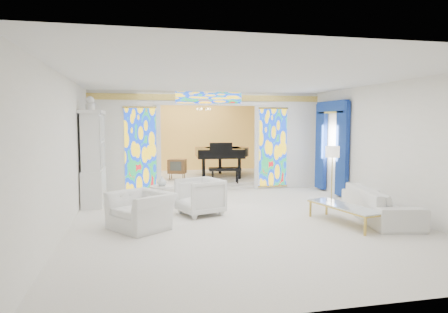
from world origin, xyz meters
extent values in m
plane|color=silver|center=(0.00, 0.00, 0.00)|extent=(12.00, 12.00, 0.00)
cube|color=silver|center=(0.00, 0.00, 3.00)|extent=(7.00, 12.00, 0.02)
cube|color=white|center=(0.00, 6.00, 1.50)|extent=(7.00, 0.02, 3.00)
cube|color=white|center=(0.00, -6.00, 1.50)|extent=(7.00, 0.02, 3.00)
cube|color=white|center=(-3.50, 0.00, 1.50)|extent=(0.02, 12.00, 3.00)
cube|color=white|center=(3.50, 0.00, 1.50)|extent=(0.02, 12.00, 3.00)
cube|color=white|center=(-2.50, 2.00, 1.50)|extent=(2.00, 0.18, 3.00)
cube|color=white|center=(2.50, 2.00, 1.50)|extent=(2.00, 0.18, 3.00)
cube|color=white|center=(0.00, 2.00, 2.80)|extent=(3.00, 0.18, 0.40)
cube|color=silver|center=(-1.50, 1.90, 1.30)|extent=(0.12, 0.06, 2.60)
cube|color=silver|center=(1.50, 1.90, 1.30)|extent=(0.12, 0.06, 2.60)
cube|color=silver|center=(0.00, 1.90, 2.65)|extent=(3.24, 0.06, 0.12)
cube|color=#EABD58|center=(0.00, 1.90, 2.82)|extent=(7.00, 0.05, 0.18)
cube|color=gold|center=(-2.03, 1.89, 1.30)|extent=(0.90, 0.04, 2.40)
cube|color=gold|center=(2.03, 1.89, 1.30)|extent=(0.90, 0.04, 2.40)
cube|color=gold|center=(0.00, 1.89, 2.82)|extent=(2.00, 0.04, 0.34)
cube|color=silver|center=(0.00, 4.10, 0.09)|extent=(6.80, 3.80, 0.18)
cube|color=#F5BA55|center=(0.00, 5.88, 1.50)|extent=(6.70, 0.10, 2.90)
cylinder|color=gold|center=(0.20, 4.00, 2.55)|extent=(0.48, 0.48, 0.30)
cube|color=navy|center=(3.40, 0.05, 1.35)|extent=(0.12, 0.55, 2.60)
cube|color=navy|center=(3.40, 1.35, 1.35)|extent=(0.12, 0.55, 2.60)
cube|color=navy|center=(3.40, 0.70, 2.55)|extent=(0.14, 1.70, 0.30)
cube|color=#DFCA4E|center=(3.40, 0.70, 2.38)|extent=(0.12, 1.50, 0.06)
cube|color=silver|center=(-3.22, 0.60, 0.45)|extent=(0.50, 1.40, 0.90)
cube|color=silver|center=(-3.22, 0.60, 1.60)|extent=(0.44, 1.30, 1.40)
cube|color=silver|center=(-2.99, 0.60, 1.60)|extent=(0.01, 1.20, 1.30)
cube|color=silver|center=(-3.22, 0.60, 2.34)|extent=(0.56, 1.46, 0.08)
cylinder|color=white|center=(-3.22, 0.25, 2.46)|extent=(0.22, 0.22, 0.16)
sphere|color=white|center=(-3.22, 0.25, 2.62)|extent=(0.20, 0.20, 0.20)
imported|color=white|center=(-2.08, -2.06, 0.36)|extent=(1.44, 1.47, 0.72)
imported|color=white|center=(-0.76, -1.12, 0.41)|extent=(1.15, 1.14, 0.83)
imported|color=white|center=(2.95, -2.43, 0.34)|extent=(1.35, 2.48, 0.69)
cylinder|color=silver|center=(-1.60, -0.97, 0.65)|extent=(0.62, 0.62, 0.04)
cylinder|color=silver|center=(-1.60, -0.97, 0.32)|extent=(0.10, 0.10, 0.62)
cylinder|color=silver|center=(-1.60, -0.97, 0.02)|extent=(0.42, 0.42, 0.03)
imported|color=silver|center=(-1.60, -0.97, 0.78)|extent=(0.21, 0.21, 0.21)
cube|color=silver|center=(2.00, -2.61, 0.37)|extent=(0.87, 1.80, 0.04)
cube|color=gold|center=(2.00, -2.61, 0.36)|extent=(0.91, 1.83, 0.03)
cube|color=gold|center=(1.95, -3.46, 0.18)|extent=(0.04, 0.04, 0.36)
cube|color=gold|center=(2.39, -3.37, 0.18)|extent=(0.04, 0.04, 0.36)
cube|color=gold|center=(1.60, -1.85, 0.18)|extent=(0.04, 0.04, 0.36)
cube|color=gold|center=(2.04, -1.76, 0.18)|extent=(0.04, 0.04, 0.36)
cylinder|color=gold|center=(2.86, -0.42, 0.01)|extent=(0.27, 0.27, 0.03)
cylinder|color=gold|center=(2.86, -0.42, 0.67)|extent=(0.03, 0.03, 1.34)
cylinder|color=white|center=(2.86, -0.42, 1.32)|extent=(0.39, 0.39, 0.29)
cube|color=black|center=(0.71, 3.82, 1.02)|extent=(1.75, 1.85, 0.31)
cylinder|color=black|center=(1.07, 4.18, 1.02)|extent=(1.73, 1.73, 0.31)
cube|color=black|center=(0.62, 2.84, 0.97)|extent=(1.51, 0.47, 0.11)
cube|color=silver|center=(0.61, 2.75, 1.00)|extent=(1.38, 0.24, 0.03)
cube|color=black|center=(0.65, 3.22, 1.26)|extent=(0.77, 0.10, 0.28)
cube|color=black|center=(0.55, 2.18, 0.62)|extent=(1.02, 0.48, 0.09)
cylinder|color=black|center=(0.03, 3.11, 0.52)|extent=(0.12, 0.12, 0.68)
cylinder|color=black|center=(1.24, 3.00, 0.52)|extent=(0.12, 0.12, 0.68)
cylinder|color=black|center=(0.88, 4.47, 0.52)|extent=(0.12, 0.12, 0.68)
cube|color=brown|center=(-0.83, 3.32, 0.62)|extent=(0.67, 0.56, 0.47)
cube|color=#363B39|center=(-0.89, 3.13, 0.65)|extent=(0.36, 0.14, 0.30)
cone|color=brown|center=(-1.09, 3.26, 0.28)|extent=(0.04, 0.04, 0.21)
cone|color=brown|center=(-0.66, 3.11, 0.28)|extent=(0.04, 0.04, 0.21)
cone|color=brown|center=(-1.00, 3.52, 0.28)|extent=(0.04, 0.04, 0.21)
cone|color=brown|center=(-0.57, 3.38, 0.28)|extent=(0.04, 0.04, 0.21)
camera|label=1|loc=(-2.14, -9.95, 2.11)|focal=32.00mm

